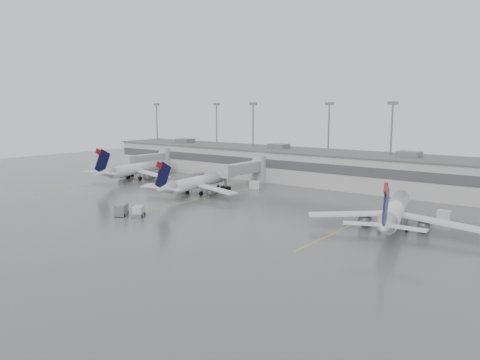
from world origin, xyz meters
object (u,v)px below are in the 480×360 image
Objects in this scene: jet_far_left at (135,169)px; jet_mid_left at (195,182)px; jet_mid_right at (394,211)px; baggage_tug at (138,213)px.

jet_far_left is 1.08× the size of jet_mid_left.
baggage_tug is (-38.97, -19.05, -2.26)m from jet_mid_right.
jet_far_left is 1.00× the size of jet_mid_right.
jet_far_left is at bearing 160.07° from jet_mid_left.
jet_mid_right is 8.47× the size of baggage_tug.
jet_mid_left is at bearing -22.74° from jet_far_left.
jet_mid_left reaches higher than baggage_tug.
jet_far_left is 8.44× the size of baggage_tug.
baggage_tug is (34.32, -28.05, -2.22)m from jet_far_left.
jet_mid_left is at bearing 162.80° from jet_mid_right.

